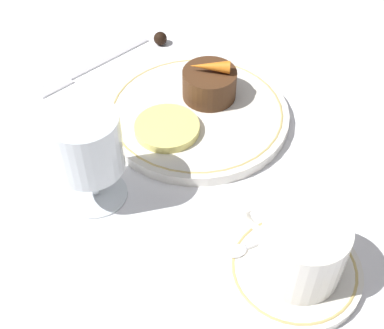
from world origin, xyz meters
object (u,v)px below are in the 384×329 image
at_px(dinner_plate, 197,114).
at_px(coffee_cup, 302,248).
at_px(wine_glass, 88,148).
at_px(dessert_cake, 209,84).
at_px(fork, 83,71).

xyz_separation_m(dinner_plate, coffee_cup, (-0.22, 0.12, 0.04)).
relative_size(dinner_plate, coffee_cup, 2.17).
distance_m(wine_glass, dessert_cake, 0.21).
distance_m(wine_glass, fork, 0.24).
bearing_deg(fork, dessert_cake, -161.75).
relative_size(wine_glass, dessert_cake, 1.66).
relative_size(wine_glass, fork, 0.60).
bearing_deg(fork, wine_glass, 141.27).
distance_m(dinner_plate, coffee_cup, 0.25).
bearing_deg(dessert_cake, wine_glass, 90.05).
bearing_deg(dinner_plate, fork, 8.12).
height_order(coffee_cup, dessert_cake, coffee_cup).
relative_size(coffee_cup, wine_glass, 0.94).
bearing_deg(dinner_plate, wine_glass, 87.93).
height_order(dinner_plate, dessert_cake, dessert_cake).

